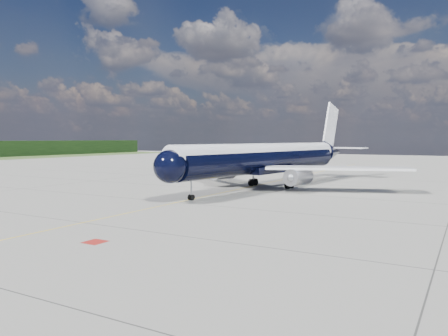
{
  "coord_description": "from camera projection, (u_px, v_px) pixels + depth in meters",
  "views": [
    {
      "loc": [
        31.78,
        -33.76,
        7.91
      ],
      "look_at": [
        2.91,
        16.8,
        4.0
      ],
      "focal_mm": 35.0,
      "sensor_mm": 36.0,
      "label": 1
    }
  ],
  "objects": [
    {
      "name": "main_airliner",
      "position": [
        270.0,
        158.0,
        71.12
      ],
      "size": [
        43.29,
        53.09,
        15.36
      ],
      "rotation": [
        0.0,
        0.0,
        -0.14
      ],
      "color": "black",
      "rests_on": "ground"
    },
    {
      "name": "ground",
      "position": [
        248.0,
        187.0,
        71.5
      ],
      "size": [
        320.0,
        320.0,
        0.0
      ],
      "primitive_type": "plane",
      "color": "gray",
      "rests_on": "ground"
    },
    {
      "name": "red_marking",
      "position": [
        95.0,
        242.0,
        33.48
      ],
      "size": [
        1.6,
        1.6,
        0.01
      ],
      "primitive_type": "cube",
      "color": "maroon",
      "rests_on": "ground"
    },
    {
      "name": "taxiway_centerline",
      "position": [
        234.0,
        190.0,
        67.17
      ],
      "size": [
        0.16,
        160.0,
        0.01
      ],
      "primitive_type": "cube",
      "color": "yellow",
      "rests_on": "ground"
    }
  ]
}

